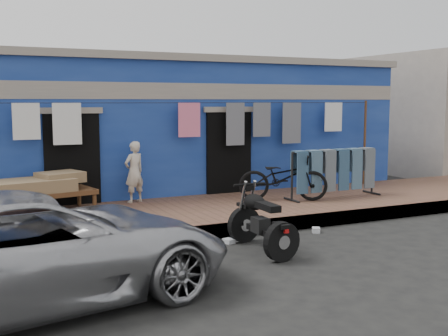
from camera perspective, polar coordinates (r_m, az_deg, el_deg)
ground at (r=8.48m, az=5.90°, el=-9.20°), size 80.00×80.00×0.00m
sidewalk at (r=11.05m, az=-2.24°, el=-4.73°), size 28.00×3.00×0.25m
curb at (r=9.76m, az=1.14°, el=-6.27°), size 28.00×0.10×0.25m
building at (r=14.59m, az=-8.48°, el=4.18°), size 12.20×5.20×3.36m
clothesline at (r=12.00m, az=-4.64°, el=4.20°), size 10.06×0.06×2.10m
car at (r=6.79m, az=-19.11°, el=-7.62°), size 5.19×3.09×1.37m
seated_person at (r=11.71m, az=-9.12°, el=-0.39°), size 0.54×0.45×1.27m
bicycle at (r=11.85m, az=6.04°, el=-0.44°), size 1.93×1.45×1.19m
motorcycle at (r=8.78m, az=3.86°, el=-5.22°), size 0.63×1.60×1.01m
charpoy at (r=10.94m, az=-18.35°, el=-2.62°), size 2.49×1.79×0.71m
jeans_rack at (r=12.40m, az=11.08°, el=-0.46°), size 2.28×0.52×1.09m
litter_a at (r=8.79m, az=-2.79°, el=-8.36°), size 0.20×0.19×0.07m
litter_b at (r=10.21m, az=9.33°, el=-6.24°), size 0.20×0.22×0.09m
litter_c at (r=9.34m, az=0.49°, el=-7.43°), size 0.19×0.21×0.07m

